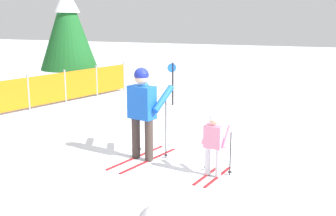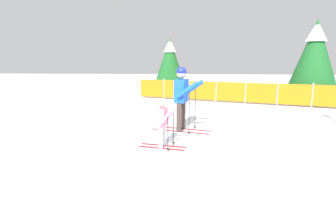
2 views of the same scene
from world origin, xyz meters
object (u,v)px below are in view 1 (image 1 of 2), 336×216
object	(u,v)px
skier_adult	(143,105)
conifer_far	(68,26)
trail_marker	(172,79)
skier_child	(214,140)
safety_fence	(8,96)

from	to	relation	value
skier_adult	conifer_far	size ratio (longest dim) A/B	0.48
skier_adult	trail_marker	distance (m)	5.04
skier_adult	skier_child	xyz separation A→B (m)	(-0.43, -1.50, -0.42)
skier_child	conifer_far	distance (m)	9.59
safety_fence	trail_marker	size ratio (longest dim) A/B	6.83
skier_child	safety_fence	xyz separation A→B (m)	(2.64, 6.55, -0.14)
conifer_far	trail_marker	size ratio (longest dim) A/B	2.88
skier_child	trail_marker	size ratio (longest dim) A/B	0.86
skier_adult	conifer_far	xyz separation A→B (m)	(6.02, 5.39, 1.27)
skier_child	conifer_far	bearing A→B (deg)	58.57
safety_fence	conifer_far	bearing A→B (deg)	5.14
skier_child	conifer_far	xyz separation A→B (m)	(6.45, 6.89, 1.69)
safety_fence	conifer_far	world-z (taller)	conifer_far
trail_marker	skier_child	bearing A→B (deg)	-154.48
conifer_far	trail_marker	distance (m)	4.74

